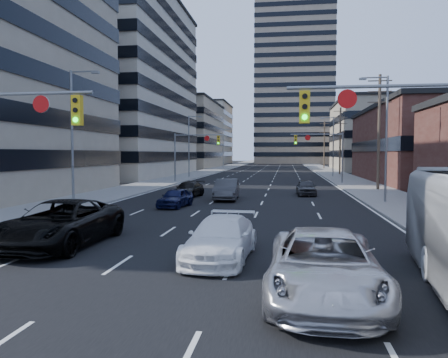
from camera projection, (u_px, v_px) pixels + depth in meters
name	position (u px, v px, depth m)	size (l,w,h in m)	color
ground	(87.00, 354.00, 7.79)	(400.00, 400.00, 0.00)	black
road_surface	(275.00, 165.00, 136.27)	(18.00, 300.00, 0.02)	black
sidewalk_left	(238.00, 164.00, 137.88)	(5.00, 300.00, 0.15)	slate
sidewalk_right	(312.00, 165.00, 134.65)	(5.00, 300.00, 0.15)	slate
office_left_mid	(95.00, 88.00, 70.05)	(26.00, 34.00, 28.00)	#ADA089
office_left_far	(176.00, 136.00, 109.52)	(20.00, 30.00, 16.00)	gray
office_right_far	(390.00, 137.00, 90.83)	(22.00, 28.00, 14.00)	gray
apartment_tower	(294.00, 81.00, 153.48)	(26.00, 26.00, 58.00)	gray
bg_block_left	(194.00, 134.00, 149.50)	(24.00, 24.00, 20.00)	#ADA089
bg_block_right	(382.00, 145.00, 131.42)	(22.00, 22.00, 12.00)	gray
signal_near_right	(407.00, 131.00, 14.39)	(6.59, 0.33, 6.00)	slate
signal_far_left	(193.00, 147.00, 53.08)	(6.09, 0.33, 6.00)	slate
signal_far_right	(322.00, 147.00, 50.93)	(6.09, 0.33, 6.00)	slate
utility_pole_block	(379.00, 130.00, 41.31)	(2.20, 0.28, 11.00)	#4C3D2D
utility_pole_midblock	(340.00, 140.00, 70.96)	(2.20, 0.28, 11.00)	#4C3D2D
utility_pole_distant	(324.00, 144.00, 100.61)	(2.20, 0.28, 11.00)	#4C3D2D
streetlight_left_near	(74.00, 131.00, 28.71)	(2.03, 0.22, 9.00)	slate
streetlight_left_mid	(190.00, 143.00, 63.30)	(2.03, 0.22, 9.00)	slate
streetlight_left_far	(224.00, 147.00, 97.89)	(2.03, 0.22, 9.00)	slate
streetlight_right_near	(384.00, 132.00, 30.75)	(2.03, 0.22, 9.00)	slate
streetlight_right_far	(332.00, 143.00, 65.34)	(2.03, 0.22, 9.00)	slate
black_pickup	(61.00, 223.00, 16.80)	(2.93, 6.35, 1.76)	black
white_van	(221.00, 239.00, 14.68)	(2.00, 4.91, 1.42)	white
silver_suv	(324.00, 265.00, 10.74)	(2.73, 5.92, 1.64)	#B0B0B5
sedan_blue	(175.00, 198.00, 28.88)	(1.51, 3.74, 1.27)	black
sedan_grey_center	(226.00, 190.00, 33.42)	(1.69, 4.84, 1.59)	#353538
sedan_black_far	(188.00, 190.00, 35.50)	(1.77, 4.35, 1.26)	black
sedan_grey_right	(306.00, 188.00, 37.08)	(1.58, 3.93, 1.34)	#313133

